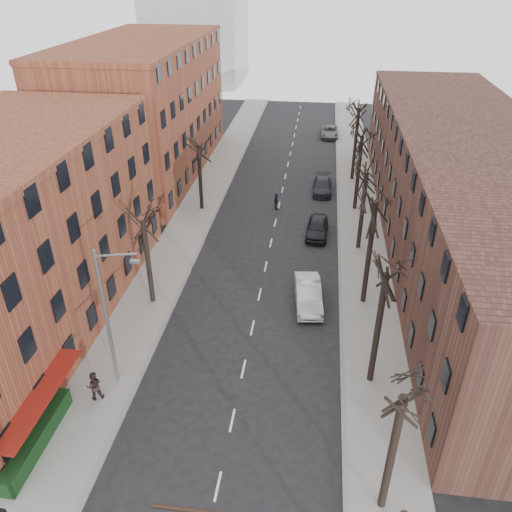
% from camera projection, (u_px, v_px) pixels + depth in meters
% --- Properties ---
extents(sidewalk_left, '(4.00, 90.00, 0.15)m').
position_uv_depth(sidewalk_left, '(200.00, 204.00, 50.99)').
color(sidewalk_left, gray).
rests_on(sidewalk_left, ground).
extents(sidewalk_right, '(4.00, 90.00, 0.15)m').
position_uv_depth(sidewalk_right, '(359.00, 213.00, 49.19)').
color(sidewalk_right, gray).
rests_on(sidewalk_right, ground).
extents(building_left_near, '(12.00, 26.00, 12.00)m').
position_uv_depth(building_left_near, '(2.00, 243.00, 31.81)').
color(building_left_near, brown).
rests_on(building_left_near, ground).
extents(building_left_far, '(12.00, 28.00, 14.00)m').
position_uv_depth(building_left_far, '(145.00, 111.00, 56.04)').
color(building_left_far, brown).
rests_on(building_left_far, ground).
extents(building_right, '(12.00, 50.00, 10.00)m').
position_uv_depth(building_right, '(465.00, 191.00, 41.52)').
color(building_right, '#4E2F24').
rests_on(building_right, ground).
extents(awning_left, '(1.20, 7.00, 0.15)m').
position_uv_depth(awning_left, '(51.00, 431.00, 26.45)').
color(awning_left, maroon).
rests_on(awning_left, ground).
extents(hedge, '(0.80, 6.00, 1.00)m').
position_uv_depth(hedge, '(37.00, 438.00, 25.27)').
color(hedge, black).
rests_on(hedge, sidewalk_left).
extents(tree_right_a, '(5.20, 5.20, 10.00)m').
position_uv_depth(tree_right_a, '(381.00, 506.00, 22.83)').
color(tree_right_a, black).
rests_on(tree_right_a, ground).
extents(tree_right_b, '(5.20, 5.20, 10.80)m').
position_uv_depth(tree_right_b, '(370.00, 381.00, 29.65)').
color(tree_right_b, black).
rests_on(tree_right_b, ground).
extents(tree_right_c, '(5.20, 5.20, 11.60)m').
position_uv_depth(tree_right_c, '(363.00, 302.00, 36.48)').
color(tree_right_c, black).
rests_on(tree_right_c, ground).
extents(tree_right_d, '(5.20, 5.20, 10.00)m').
position_uv_depth(tree_right_d, '(358.00, 248.00, 43.30)').
color(tree_right_d, black).
rests_on(tree_right_d, ground).
extents(tree_right_e, '(5.20, 5.20, 10.80)m').
position_uv_depth(tree_right_e, '(354.00, 209.00, 50.13)').
color(tree_right_e, black).
rests_on(tree_right_e, ground).
extents(tree_right_f, '(5.20, 5.20, 11.60)m').
position_uv_depth(tree_right_f, '(352.00, 180.00, 56.95)').
color(tree_right_f, black).
rests_on(tree_right_f, ground).
extents(tree_left_a, '(5.20, 5.20, 9.50)m').
position_uv_depth(tree_left_a, '(153.00, 302.00, 36.48)').
color(tree_left_a, black).
rests_on(tree_left_a, ground).
extents(tree_left_b, '(5.20, 5.20, 9.50)m').
position_uv_depth(tree_left_b, '(202.00, 209.00, 50.13)').
color(tree_left_b, black).
rests_on(tree_left_b, ground).
extents(streetlight, '(2.45, 0.22, 9.03)m').
position_uv_depth(streetlight, '(109.00, 314.00, 27.04)').
color(streetlight, slate).
rests_on(streetlight, ground).
extents(silver_sedan, '(2.35, 5.27, 1.68)m').
position_uv_depth(silver_sedan, '(308.00, 294.00, 35.88)').
color(silver_sedan, '#B5B8BC').
rests_on(silver_sedan, ground).
extents(parked_car_near, '(2.10, 4.76, 1.59)m').
position_uv_depth(parked_car_near, '(317.00, 227.00, 44.99)').
color(parked_car_near, black).
rests_on(parked_car_near, ground).
extents(parked_car_mid, '(2.00, 4.92, 1.43)m').
position_uv_depth(parked_car_mid, '(322.00, 186.00, 53.56)').
color(parked_car_mid, black).
rests_on(parked_car_mid, ground).
extents(parked_car_far, '(2.40, 5.15, 1.43)m').
position_uv_depth(parked_car_far, '(330.00, 132.00, 70.57)').
color(parked_car_far, '#5C5E64').
rests_on(parked_car_far, ground).
extents(pedestrian_b, '(1.11, 1.02, 1.85)m').
position_uv_depth(pedestrian_b, '(94.00, 386.00, 27.83)').
color(pedestrian_b, black).
rests_on(pedestrian_b, sidewalk_left).
extents(pedestrian_crossing, '(0.60, 1.06, 1.71)m').
position_uv_depth(pedestrian_crossing, '(276.00, 201.00, 49.72)').
color(pedestrian_crossing, black).
rests_on(pedestrian_crossing, ground).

